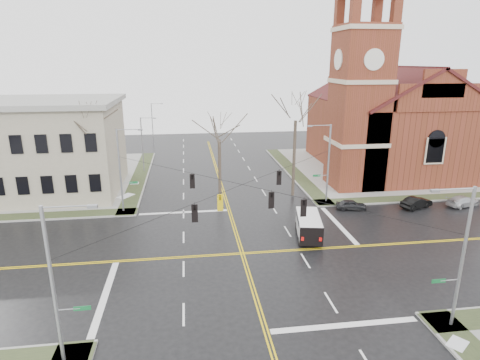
{
  "coord_description": "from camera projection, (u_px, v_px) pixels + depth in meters",
  "views": [
    {
      "loc": [
        -4.38,
        -30.84,
        15.89
      ],
      "look_at": [
        0.62,
        6.0,
        4.79
      ],
      "focal_mm": 30.0,
      "sensor_mm": 36.0,
      "label": 1
    }
  ],
  "objects": [
    {
      "name": "church",
      "position": [
        386.0,
        114.0,
        58.7
      ],
      "size": [
        24.28,
        27.48,
        27.5
      ],
      "color": "maroon",
      "rests_on": "ground"
    },
    {
      "name": "parked_car_c",
      "position": [
        463.0,
        201.0,
        45.45
      ],
      "size": [
        4.41,
        2.68,
        1.2
      ],
      "primitive_type": "imported",
      "rotation": [
        0.0,
        0.0,
        1.83
      ],
      "color": "#BABBBD",
      "rests_on": "ground"
    },
    {
      "name": "signal_pole_se",
      "position": [
        460.0,
        255.0,
        23.51
      ],
      "size": [
        2.75,
        0.22,
        9.0
      ],
      "color": "gray",
      "rests_on": "ground"
    },
    {
      "name": "tree_nw_near",
      "position": [
        219.0,
        137.0,
        45.15
      ],
      "size": [
        4.0,
        4.0,
        10.45
      ],
      "color": "#372F23",
      "rests_on": "ground"
    },
    {
      "name": "parked_car_b",
      "position": [
        416.0,
        203.0,
        44.83
      ],
      "size": [
        4.12,
        2.68,
        1.28
      ],
      "primitive_type": "imported",
      "rotation": [
        0.0,
        0.0,
        1.94
      ],
      "color": "black",
      "rests_on": "ground"
    },
    {
      "name": "tree_ne",
      "position": [
        296.0,
        115.0,
        46.07
      ],
      "size": [
        4.0,
        4.0,
        13.62
      ],
      "color": "#372F23",
      "rests_on": "ground"
    },
    {
      "name": "signal_pole_nw",
      "position": [
        122.0,
        168.0,
        42.44
      ],
      "size": [
        2.75,
        0.22,
        9.0
      ],
      "color": "gray",
      "rests_on": "ground"
    },
    {
      "name": "ground",
      "position": [
        242.0,
        253.0,
        34.39
      ],
      "size": [
        120.0,
        120.0,
        0.0
      ],
      "primitive_type": "plane",
      "color": "black",
      "rests_on": "ground"
    },
    {
      "name": "signal_pole_ne",
      "position": [
        327.0,
        161.0,
        45.35
      ],
      "size": [
        2.75,
        0.22,
        9.0
      ],
      "color": "gray",
      "rests_on": "ground"
    },
    {
      "name": "streetlight_north_a",
      "position": [
        143.0,
        142.0,
        58.33
      ],
      "size": [
        2.3,
        0.2,
        8.0
      ],
      "color": "gray",
      "rests_on": "ground"
    },
    {
      "name": "civic_building_a",
      "position": [
        42.0,
        149.0,
        48.97
      ],
      "size": [
        18.0,
        14.0,
        11.0
      ],
      "primitive_type": "cube",
      "color": "gray",
      "rests_on": "ground"
    },
    {
      "name": "tree_nw_far",
      "position": [
        89.0,
        127.0,
        42.64
      ],
      "size": [
        4.0,
        4.0,
        12.58
      ],
      "color": "#372F23",
      "rests_on": "ground"
    },
    {
      "name": "sidewalks",
      "position": [
        242.0,
        253.0,
        34.37
      ],
      "size": [
        80.0,
        80.0,
        0.17
      ],
      "color": "gray",
      "rests_on": "ground"
    },
    {
      "name": "traffic_signals",
      "position": [
        244.0,
        196.0,
        32.2
      ],
      "size": [
        8.21,
        8.26,
        1.3
      ],
      "color": "black",
      "rests_on": "ground"
    },
    {
      "name": "streetlight_north_b",
      "position": [
        153.0,
        122.0,
        77.32
      ],
      "size": [
        2.3,
        0.2,
        8.0
      ],
      "color": "gray",
      "rests_on": "ground"
    },
    {
      "name": "span_wires",
      "position": [
        242.0,
        185.0,
        32.62
      ],
      "size": [
        23.02,
        23.02,
        0.03
      ],
      "color": "black",
      "rests_on": "ground"
    },
    {
      "name": "signal_pole_sw",
      "position": [
        56.0,
        282.0,
        20.6
      ],
      "size": [
        2.75,
        0.22,
        9.0
      ],
      "color": "gray",
      "rests_on": "ground"
    },
    {
      "name": "cargo_van",
      "position": [
        308.0,
        224.0,
        37.54
      ],
      "size": [
        3.09,
        5.63,
        2.03
      ],
      "rotation": [
        0.0,
        0.0,
        -0.2
      ],
      "color": "white",
      "rests_on": "ground"
    },
    {
      "name": "parked_car_a",
      "position": [
        351.0,
        205.0,
        44.37
      ],
      "size": [
        3.49,
        1.93,
        1.13
      ],
      "primitive_type": "imported",
      "rotation": [
        0.0,
        0.0,
        1.38
      ],
      "color": "black",
      "rests_on": "ground"
    },
    {
      "name": "road_markings",
      "position": [
        242.0,
        253.0,
        34.39
      ],
      "size": [
        100.0,
        100.0,
        0.01
      ],
      "color": "gold",
      "rests_on": "ground"
    }
  ]
}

